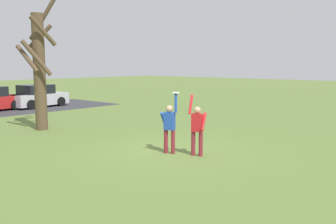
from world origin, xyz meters
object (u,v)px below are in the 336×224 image
at_px(parked_car_silver, 38,97).
at_px(bare_tree_tall, 39,67).
at_px(person_catcher, 169,125).
at_px(frisbee_disc, 176,93).
at_px(person_defender, 197,127).

bearing_deg(parked_car_silver, bare_tree_tall, -126.41).
bearing_deg(person_catcher, bare_tree_tall, 162.95).
height_order(frisbee_disc, parked_car_silver, frisbee_disc).
bearing_deg(frisbee_disc, parked_car_silver, 76.04).
bearing_deg(parked_car_silver, frisbee_disc, -112.11).
distance_m(person_defender, frisbee_disc, 1.34).
bearing_deg(parked_car_silver, person_catcher, -112.55).
bearing_deg(frisbee_disc, person_defender, -69.30).
bearing_deg(parked_car_silver, person_defender, -110.70).
bearing_deg(person_defender, bare_tree_tall, -15.10).
relative_size(frisbee_disc, bare_tree_tall, 0.04).
bearing_deg(person_catcher, person_defender, 0.00).
distance_m(person_catcher, bare_tree_tall, 7.75).
distance_m(frisbee_disc, parked_car_silver, 16.80).
relative_size(person_defender, frisbee_disc, 8.09).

